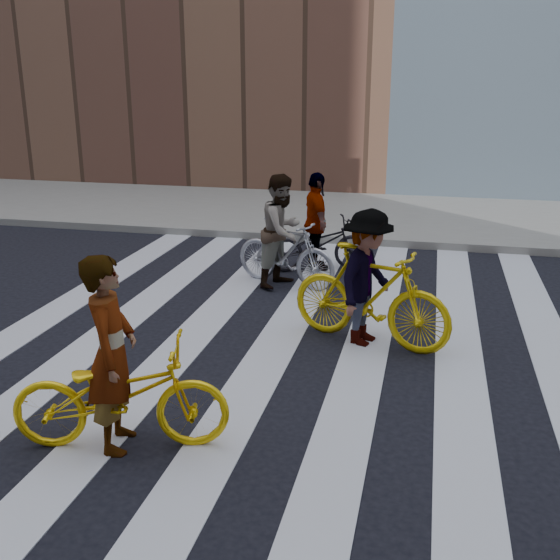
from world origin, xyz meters
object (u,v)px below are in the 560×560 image
(bike_silver_mid, at_px, (285,252))
(rider_left, at_px, (112,354))
(rider_right, at_px, (367,278))
(rider_rear, at_px, (316,222))
(bike_yellow_right, at_px, (370,296))
(bike_yellow_left, at_px, (120,395))
(rider_mid, at_px, (282,231))
(bike_dark_rear, at_px, (319,244))

(bike_silver_mid, relative_size, rider_left, 1.00)
(rider_left, relative_size, rider_right, 1.06)
(bike_silver_mid, relative_size, rider_rear, 1.07)
(bike_silver_mid, height_order, bike_yellow_right, bike_yellow_right)
(bike_yellow_right, bearing_deg, bike_yellow_left, 164.77)
(bike_yellow_left, bearing_deg, bike_yellow_right, -48.10)
(rider_mid, bearing_deg, bike_silver_mid, -69.47)
(bike_silver_mid, xyz_separation_m, rider_left, (-0.43, -4.90, 0.36))
(bike_yellow_right, relative_size, rider_right, 1.23)
(rider_left, distance_m, rider_mid, 4.92)
(bike_yellow_right, height_order, bike_dark_rear, bike_yellow_right)
(bike_yellow_left, xyz_separation_m, bike_dark_rear, (0.75, 5.86, -0.05))
(rider_right, xyz_separation_m, rider_rear, (-1.16, 3.00, -0.01))
(bike_yellow_right, xyz_separation_m, rider_right, (-0.05, 0.00, 0.22))
(rider_mid, bearing_deg, bike_yellow_right, -121.88)
(bike_yellow_right, distance_m, bike_dark_rear, 3.22)
(rider_mid, height_order, rider_right, rider_mid)
(bike_dark_rear, bearing_deg, rider_mid, 132.10)
(rider_mid, relative_size, rider_rear, 1.06)
(bike_yellow_left, relative_size, rider_mid, 1.09)
(bike_silver_mid, relative_size, rider_mid, 1.01)
(bike_dark_rear, relative_size, rider_rear, 1.04)
(bike_yellow_left, relative_size, bike_dark_rear, 1.11)
(bike_yellow_right, xyz_separation_m, bike_dark_rear, (-1.16, 3.00, -0.17))
(bike_silver_mid, height_order, bike_dark_rear, bike_silver_mid)
(bike_silver_mid, relative_size, bike_yellow_right, 0.86)
(bike_dark_rear, distance_m, rider_rear, 0.38)
(rider_rear, bearing_deg, bike_yellow_right, 177.47)
(bike_silver_mid, bearing_deg, rider_rear, 2.42)
(rider_rear, bearing_deg, bike_yellow_left, 148.67)
(bike_yellow_left, xyz_separation_m, rider_right, (1.86, 2.86, 0.34))
(rider_rear, bearing_deg, rider_right, 176.64)
(rider_left, bearing_deg, bike_yellow_right, -48.78)
(rider_rear, bearing_deg, bike_dark_rear, -114.55)
(bike_yellow_right, xyz_separation_m, rider_left, (-1.96, -2.86, 0.27))
(bike_dark_rear, xyz_separation_m, rider_rear, (-0.05, 0.00, 0.38))
(bike_silver_mid, relative_size, bike_dark_rear, 1.03)
(bike_yellow_right, height_order, rider_left, rider_left)
(bike_dark_rear, bearing_deg, rider_left, 147.71)
(rider_rear, bearing_deg, rider_mid, 134.68)
(bike_yellow_left, bearing_deg, bike_dark_rear, -21.60)
(bike_silver_mid, bearing_deg, bike_yellow_right, -122.77)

